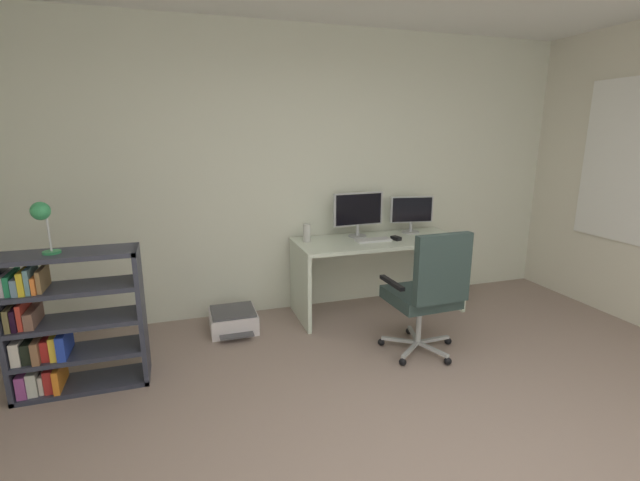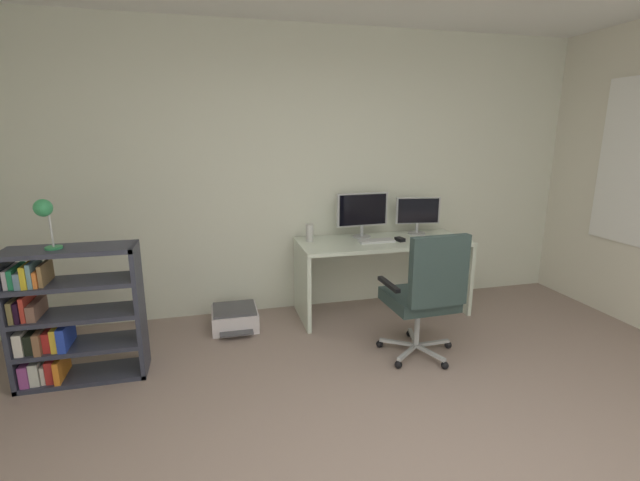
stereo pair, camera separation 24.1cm
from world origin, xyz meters
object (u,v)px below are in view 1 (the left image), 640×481
(office_chair, at_px, (428,289))
(desk_lamp, at_px, (42,216))
(keyboard, at_px, (373,240))
(desk, at_px, (379,257))
(printer, at_px, (233,320))
(bookshelf, at_px, (63,327))
(computer_mouse, at_px, (396,238))
(monitor_main, at_px, (358,211))
(monitor_secondary, at_px, (412,211))
(desktop_speaker, at_px, (307,233))

(office_chair, bearing_deg, desk_lamp, 172.14)
(keyboard, bearing_deg, office_chair, -86.84)
(keyboard, bearing_deg, desk, 32.17)
(printer, bearing_deg, bookshelf, -154.13)
(computer_mouse, xyz_separation_m, printer, (-1.58, 0.05, -0.66))
(desk, relative_size, printer, 3.48)
(keyboard, relative_size, printer, 0.72)
(desk, distance_m, keyboard, 0.22)
(office_chair, bearing_deg, keyboard, 93.09)
(computer_mouse, height_order, office_chair, office_chair)
(monitor_main, relative_size, office_chair, 0.50)
(printer, bearing_deg, monitor_main, 8.80)
(desk_lamp, bearing_deg, desk, 13.00)
(desk, height_order, computer_mouse, computer_mouse)
(monitor_main, relative_size, printer, 1.11)
(monitor_main, xyz_separation_m, bookshelf, (-2.49, -0.79, -0.54))
(desk, relative_size, bookshelf, 1.67)
(printer, bearing_deg, computer_mouse, -1.76)
(monitor_secondary, relative_size, desktop_speaker, 2.63)
(monitor_secondary, xyz_separation_m, keyboard, (-0.53, -0.22, -0.21))
(keyboard, height_order, bookshelf, bookshelf)
(office_chair, bearing_deg, desktop_speaker, 121.00)
(desk, relative_size, monitor_main, 3.14)
(computer_mouse, bearing_deg, keyboard, 162.28)
(desk, height_order, bookshelf, bookshelf)
(bookshelf, bearing_deg, monitor_secondary, 14.26)
(monitor_main, distance_m, desk_lamp, 2.65)
(desktop_speaker, height_order, bookshelf, bookshelf)
(office_chair, bearing_deg, computer_mouse, 78.73)
(keyboard, relative_size, office_chair, 0.33)
(computer_mouse, relative_size, bookshelf, 0.10)
(desk, bearing_deg, printer, -178.73)
(monitor_secondary, bearing_deg, desktop_speaker, -177.60)
(monitor_secondary, height_order, office_chair, monitor_secondary)
(bookshelf, bearing_deg, desk, 13.12)
(bookshelf, height_order, desk_lamp, desk_lamp)
(bookshelf, distance_m, printer, 1.39)
(office_chair, height_order, printer, office_chair)
(desk, relative_size, keyboard, 4.83)
(printer, bearing_deg, desk, 1.27)
(monitor_main, distance_m, bookshelf, 2.67)
(desktop_speaker, bearing_deg, monitor_secondary, 2.40)
(computer_mouse, height_order, bookshelf, bookshelf)
(monitor_main, relative_size, bookshelf, 0.53)
(computer_mouse, distance_m, bookshelf, 2.86)
(keyboard, xyz_separation_m, desk_lamp, (-2.59, -0.56, 0.48))
(desk, bearing_deg, monitor_secondary, 20.94)
(monitor_secondary, relative_size, printer, 0.95)
(monitor_secondary, relative_size, keyboard, 1.32)
(desktop_speaker, xyz_separation_m, office_chair, (0.66, -1.10, -0.26))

